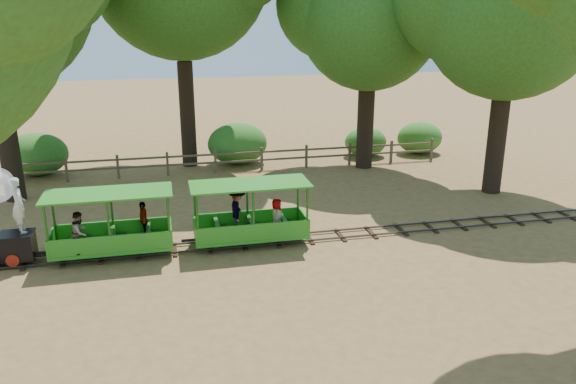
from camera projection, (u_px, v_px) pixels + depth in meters
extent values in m
plane|color=#9F7144|center=(277.00, 242.00, 16.80)|extent=(90.00, 90.00, 0.00)
cube|color=#3F3D3A|center=(279.00, 243.00, 16.49)|extent=(22.00, 0.05, 0.05)
cube|color=#3F3D3A|center=(275.00, 236.00, 17.05)|extent=(22.00, 0.05, 0.05)
cube|color=#382314|center=(277.00, 241.00, 16.79)|extent=(0.12, 1.00, 0.05)
cube|color=#382314|center=(102.00, 256.00, 15.73)|extent=(0.12, 1.00, 0.05)
cube|color=#382314|center=(430.00, 227.00, 17.84)|extent=(0.12, 1.00, 0.05)
cube|color=black|center=(17.00, 243.00, 15.10)|extent=(0.85, 0.66, 0.52)
cube|color=black|center=(16.00, 234.00, 15.02)|extent=(0.89, 0.72, 0.04)
cylinder|color=maroon|center=(13.00, 261.00, 14.87)|extent=(0.34, 0.06, 0.34)
cylinder|color=maroon|center=(18.00, 251.00, 15.50)|extent=(0.34, 0.06, 0.34)
imported|color=silver|center=(19.00, 205.00, 14.90)|extent=(0.57, 0.66, 1.53)
cube|color=#2B8C1E|center=(113.00, 246.00, 15.71)|extent=(3.28, 1.25, 0.10)
cube|color=#1D5814|center=(114.00, 250.00, 15.75)|extent=(2.95, 0.48, 0.14)
cube|color=#2B8C1E|center=(111.00, 244.00, 15.08)|extent=(3.28, 0.06, 0.48)
cube|color=#2B8C1E|center=(114.00, 229.00, 16.17)|extent=(3.28, 0.06, 0.48)
cube|color=#2B8C1E|center=(108.00, 193.00, 15.24)|extent=(3.42, 1.40, 0.05)
cylinder|color=#1D5814|center=(47.00, 232.00, 14.62)|extent=(0.07, 0.07, 1.54)
cylinder|color=#1D5814|center=(54.00, 217.00, 15.68)|extent=(0.07, 0.07, 1.54)
cylinder|color=#1D5814|center=(169.00, 223.00, 15.28)|extent=(0.07, 0.07, 1.54)
cylinder|color=#1D5814|center=(168.00, 209.00, 16.34)|extent=(0.07, 0.07, 1.54)
cube|color=#1D5814|center=(75.00, 241.00, 15.43)|extent=(0.12, 1.06, 0.39)
cube|color=#1D5814|center=(112.00, 238.00, 15.64)|extent=(0.12, 1.06, 0.39)
cube|color=#1D5814|center=(149.00, 235.00, 15.85)|extent=(0.12, 1.06, 0.39)
cylinder|color=black|center=(72.00, 256.00, 15.21)|extent=(0.27, 0.06, 0.27)
cylinder|color=black|center=(76.00, 247.00, 15.82)|extent=(0.27, 0.06, 0.27)
cylinder|color=black|center=(152.00, 250.00, 15.65)|extent=(0.27, 0.06, 0.27)
cylinder|color=black|center=(152.00, 241.00, 16.26)|extent=(0.27, 0.06, 0.27)
imported|color=gray|center=(80.00, 232.00, 15.00)|extent=(0.60, 0.67, 1.16)
imported|color=gray|center=(143.00, 219.00, 16.06)|extent=(0.32, 0.65, 1.07)
cube|color=#2B8C1E|center=(251.00, 234.00, 16.54)|extent=(3.28, 1.25, 0.10)
cube|color=#1D5814|center=(251.00, 238.00, 16.57)|extent=(2.95, 0.48, 0.14)
cube|color=#2B8C1E|center=(254.00, 232.00, 15.90)|extent=(3.28, 0.06, 0.48)
cube|color=#2B8C1E|center=(248.00, 218.00, 17.00)|extent=(3.28, 0.06, 0.48)
cube|color=#2B8C1E|center=(250.00, 184.00, 16.07)|extent=(3.42, 1.40, 0.05)
cylinder|color=#1D5814|center=(198.00, 220.00, 15.44)|extent=(0.07, 0.07, 1.54)
cylinder|color=#1D5814|center=(195.00, 207.00, 16.50)|extent=(0.07, 0.07, 1.54)
cylinder|color=#1D5814|center=(307.00, 212.00, 16.10)|extent=(0.07, 0.07, 1.54)
cylinder|color=#1D5814|center=(298.00, 200.00, 17.16)|extent=(0.07, 0.07, 1.54)
cube|color=#1D5814|center=(217.00, 229.00, 16.26)|extent=(0.12, 1.06, 0.39)
cube|color=#1D5814|center=(251.00, 226.00, 16.46)|extent=(0.12, 1.06, 0.39)
cube|color=#1D5814|center=(283.00, 224.00, 16.67)|extent=(0.12, 1.06, 0.39)
cylinder|color=black|center=(217.00, 244.00, 16.04)|extent=(0.27, 0.06, 0.27)
cylinder|color=black|center=(214.00, 235.00, 16.64)|extent=(0.27, 0.06, 0.27)
cylinder|color=black|center=(288.00, 238.00, 16.48)|extent=(0.27, 0.06, 0.27)
cylinder|color=black|center=(283.00, 230.00, 17.09)|extent=(0.27, 0.06, 0.27)
imported|color=gray|center=(238.00, 210.00, 16.45)|extent=(0.66, 0.95, 1.34)
imported|color=gray|center=(277.00, 216.00, 16.29)|extent=(0.46, 0.59, 1.07)
cylinder|color=#2D2116|center=(9.00, 147.00, 19.96)|extent=(0.70, 0.70, 3.98)
cylinder|color=#2D2116|center=(187.00, 115.00, 24.50)|extent=(0.66, 0.66, 4.56)
cylinder|color=#2D2116|center=(183.00, 29.00, 23.40)|extent=(0.50, 0.50, 2.61)
cylinder|color=#2D2116|center=(365.00, 129.00, 24.39)|extent=(0.72, 0.72, 3.45)
cylinder|color=#2D2116|center=(368.00, 65.00, 23.56)|extent=(0.54, 0.54, 1.97)
sphere|color=#2B4D18|center=(370.00, 19.00, 22.99)|extent=(5.89, 5.89, 5.89)
sphere|color=#2B4D18|center=(332.00, 4.00, 23.49)|extent=(4.71, 4.71, 4.71)
cylinder|color=#2D2116|center=(496.00, 146.00, 20.93)|extent=(0.68, 0.68, 3.59)
cylinder|color=#2D2116|center=(505.00, 69.00, 20.07)|extent=(0.51, 0.51, 2.05)
sphere|color=#2B4D18|center=(511.00, 12.00, 19.47)|extent=(6.12, 6.12, 6.12)
cube|color=brown|center=(13.00, 173.00, 22.17)|extent=(0.10, 0.10, 1.00)
cube|color=brown|center=(66.00, 170.00, 22.59)|extent=(0.10, 0.10, 1.00)
cube|color=brown|center=(118.00, 167.00, 23.02)|extent=(0.10, 0.10, 1.00)
cube|color=brown|center=(168.00, 164.00, 23.44)|extent=(0.10, 0.10, 1.00)
cube|color=brown|center=(215.00, 161.00, 23.86)|extent=(0.10, 0.10, 1.00)
cube|color=brown|center=(262.00, 159.00, 24.28)|extent=(0.10, 0.10, 1.00)
cube|color=brown|center=(306.00, 156.00, 24.70)|extent=(0.10, 0.10, 1.00)
cube|color=brown|center=(350.00, 154.00, 25.12)|extent=(0.10, 0.10, 1.00)
cube|color=brown|center=(391.00, 151.00, 25.55)|extent=(0.10, 0.10, 1.00)
cube|color=brown|center=(432.00, 149.00, 25.97)|extent=(0.10, 0.10, 1.00)
cube|color=brown|center=(239.00, 153.00, 23.98)|extent=(18.00, 0.06, 0.08)
cube|color=brown|center=(239.00, 161.00, 24.09)|extent=(18.00, 0.06, 0.08)
ellipsoid|color=#2D6B1E|center=(36.00, 154.00, 23.40)|extent=(2.60, 2.00, 1.80)
ellipsoid|color=#2D6B1E|center=(237.00, 144.00, 25.17)|extent=(2.68, 2.06, 1.85)
ellipsoid|color=#2D6B1E|center=(366.00, 142.00, 26.53)|extent=(2.01, 1.55, 1.39)
ellipsoid|color=#2D6B1E|center=(420.00, 138.00, 27.09)|extent=(2.22, 1.71, 1.53)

